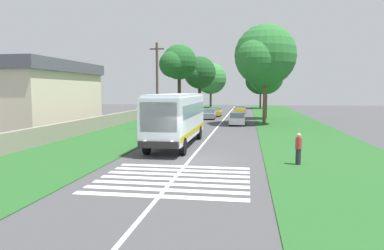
{
  "coord_description": "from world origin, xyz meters",
  "views": [
    {
      "loc": [
        -20.04,
        -3.27,
        3.98
      ],
      "look_at": [
        4.5,
        0.54,
        1.6
      ],
      "focal_mm": 33.79,
      "sensor_mm": 36.0,
      "label": 1
    }
  ],
  "objects_px": {
    "roadside_tree_left_1": "(210,79)",
    "roadside_tree_right_2": "(264,57)",
    "roadside_tree_right_1": "(265,78)",
    "roadside_building": "(34,95)",
    "roadside_tree_left_0": "(199,73)",
    "utility_pole": "(157,86)",
    "trailing_car_0": "(237,119)",
    "roadside_tree_left_2": "(178,63)",
    "roadside_tree_right_0": "(260,80)",
    "trailing_car_3": "(240,110)",
    "trailing_car_1": "(209,114)",
    "coach_bus": "(177,116)",
    "pedestrian": "(298,149)",
    "trailing_car_2": "(215,112)"
  },
  "relations": [
    {
      "from": "roadside_tree_left_2",
      "to": "roadside_building",
      "type": "height_order",
      "value": "roadside_tree_left_2"
    },
    {
      "from": "roadside_tree_right_0",
      "to": "utility_pole",
      "type": "bearing_deg",
      "value": 166.26
    },
    {
      "from": "utility_pole",
      "to": "roadside_building",
      "type": "height_order",
      "value": "utility_pole"
    },
    {
      "from": "roadside_tree_right_2",
      "to": "roadside_building",
      "type": "relative_size",
      "value": 0.78
    },
    {
      "from": "trailing_car_3",
      "to": "roadside_tree_left_1",
      "type": "height_order",
      "value": "roadside_tree_left_1"
    },
    {
      "from": "trailing_car_0",
      "to": "roadside_tree_right_0",
      "type": "relative_size",
      "value": 0.44
    },
    {
      "from": "roadside_tree_left_0",
      "to": "utility_pole",
      "type": "xyz_separation_m",
      "value": [
        -27.74,
        0.37,
        -2.44
      ]
    },
    {
      "from": "roadside_tree_left_1",
      "to": "roadside_building",
      "type": "bearing_deg",
      "value": 165.25
    },
    {
      "from": "trailing_car_0",
      "to": "roadside_tree_right_2",
      "type": "relative_size",
      "value": 0.38
    },
    {
      "from": "trailing_car_0",
      "to": "trailing_car_1",
      "type": "bearing_deg",
      "value": 27.16
    },
    {
      "from": "trailing_car_3",
      "to": "utility_pole",
      "type": "distance_m",
      "value": 29.5
    },
    {
      "from": "roadside_tree_left_1",
      "to": "roadside_tree_right_0",
      "type": "relative_size",
      "value": 1.05
    },
    {
      "from": "trailing_car_2",
      "to": "roadside_tree_right_2",
      "type": "xyz_separation_m",
      "value": [
        -12.93,
        -6.68,
        7.09
      ]
    },
    {
      "from": "trailing_car_3",
      "to": "pedestrian",
      "type": "relative_size",
      "value": 2.54
    },
    {
      "from": "utility_pole",
      "to": "roadside_tree_left_1",
      "type": "bearing_deg",
      "value": -0.17
    },
    {
      "from": "roadside_tree_right_1",
      "to": "utility_pole",
      "type": "distance_m",
      "value": 19.89
    },
    {
      "from": "roadside_tree_right_2",
      "to": "roadside_tree_left_0",
      "type": "bearing_deg",
      "value": 27.45
    },
    {
      "from": "coach_bus",
      "to": "roadside_tree_left_0",
      "type": "xyz_separation_m",
      "value": [
        36.74,
        3.38,
        4.75
      ]
    },
    {
      "from": "trailing_car_0",
      "to": "utility_pole",
      "type": "xyz_separation_m",
      "value": [
        -7.49,
        7.62,
        3.79
      ]
    },
    {
      "from": "trailing_car_0",
      "to": "roadside_tree_right_1",
      "type": "height_order",
      "value": "roadside_tree_right_1"
    },
    {
      "from": "roadside_tree_left_1",
      "to": "roadside_tree_right_2",
      "type": "relative_size",
      "value": 0.89
    },
    {
      "from": "trailing_car_0",
      "to": "trailing_car_3",
      "type": "relative_size",
      "value": 1.0
    },
    {
      "from": "roadside_tree_left_0",
      "to": "roadside_tree_left_2",
      "type": "xyz_separation_m",
      "value": [
        -12.37,
        1.32,
        0.84
      ]
    },
    {
      "from": "roadside_tree_right_1",
      "to": "roadside_tree_right_0",
      "type": "bearing_deg",
      "value": -0.31
    },
    {
      "from": "roadside_tree_right_1",
      "to": "roadside_building",
      "type": "bearing_deg",
      "value": 126.12
    },
    {
      "from": "coach_bus",
      "to": "utility_pole",
      "type": "distance_m",
      "value": 10.02
    },
    {
      "from": "roadside_tree_left_0",
      "to": "roadside_tree_right_1",
      "type": "height_order",
      "value": "roadside_tree_left_0"
    },
    {
      "from": "coach_bus",
      "to": "roadside_tree_right_0",
      "type": "relative_size",
      "value": 1.15
    },
    {
      "from": "trailing_car_3",
      "to": "roadside_tree_right_1",
      "type": "height_order",
      "value": "roadside_tree_right_1"
    },
    {
      "from": "roadside_tree_right_0",
      "to": "coach_bus",
      "type": "bearing_deg",
      "value": 172.22
    },
    {
      "from": "trailing_car_0",
      "to": "roadside_building",
      "type": "height_order",
      "value": "roadside_building"
    },
    {
      "from": "roadside_tree_left_0",
      "to": "roadside_tree_left_2",
      "type": "relative_size",
      "value": 0.95
    },
    {
      "from": "coach_bus",
      "to": "roadside_tree_left_2",
      "type": "xyz_separation_m",
      "value": [
        24.37,
        4.7,
        5.6
      ]
    },
    {
      "from": "roadside_tree_right_2",
      "to": "roadside_tree_left_1",
      "type": "bearing_deg",
      "value": 14.73
    },
    {
      "from": "roadside_tree_right_1",
      "to": "roadside_building",
      "type": "distance_m",
      "value": 29.47
    },
    {
      "from": "trailing_car_1",
      "to": "utility_pole",
      "type": "bearing_deg",
      "value": 167.51
    },
    {
      "from": "trailing_car_2",
      "to": "trailing_car_0",
      "type": "bearing_deg",
      "value": -164.53
    },
    {
      "from": "roadside_tree_left_2",
      "to": "roadside_tree_right_0",
      "type": "distance_m",
      "value": 33.05
    },
    {
      "from": "trailing_car_2",
      "to": "roadside_tree_right_2",
      "type": "relative_size",
      "value": 0.38
    },
    {
      "from": "roadside_tree_left_1",
      "to": "pedestrian",
      "type": "relative_size",
      "value": 6.03
    },
    {
      "from": "trailing_car_3",
      "to": "roadside_building",
      "type": "distance_m",
      "value": 35.53
    },
    {
      "from": "utility_pole",
      "to": "trailing_car_1",
      "type": "bearing_deg",
      "value": -12.49
    },
    {
      "from": "roadside_tree_right_2",
      "to": "coach_bus",
      "type": "bearing_deg",
      "value": 158.45
    },
    {
      "from": "trailing_car_2",
      "to": "utility_pole",
      "type": "xyz_separation_m",
      "value": [
        -21.11,
        3.85,
        3.79
      ]
    },
    {
      "from": "coach_bus",
      "to": "roadside_tree_right_2",
      "type": "height_order",
      "value": "roadside_tree_right_2"
    },
    {
      "from": "coach_bus",
      "to": "roadside_tree_right_1",
      "type": "distance_m",
      "value": 26.74
    },
    {
      "from": "utility_pole",
      "to": "trailing_car_2",
      "type": "bearing_deg",
      "value": -10.34
    },
    {
      "from": "trailing_car_2",
      "to": "roadside_tree_left_2",
      "type": "xyz_separation_m",
      "value": [
        -5.73,
        4.8,
        7.08
      ]
    },
    {
      "from": "roadside_tree_left_0",
      "to": "roadside_building",
      "type": "bearing_deg",
      "value": 155.55
    },
    {
      "from": "roadside_tree_left_1",
      "to": "roadside_tree_left_2",
      "type": "relative_size",
      "value": 0.99
    }
  ]
}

